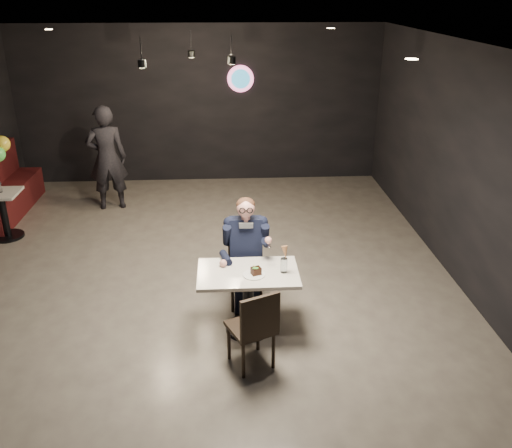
{
  "coord_description": "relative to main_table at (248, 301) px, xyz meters",
  "views": [
    {
      "loc": [
        0.49,
        -6.03,
        3.6
      ],
      "look_at": [
        0.82,
        -0.24,
        1.05
      ],
      "focal_mm": 38.0,
      "sensor_mm": 36.0,
      "label": 1
    }
  ],
  "objects": [
    {
      "name": "wafer_cone",
      "position": [
        0.4,
        -0.05,
        0.62
      ],
      "size": [
        0.08,
        0.08,
        0.14
      ],
      "primitive_type": "cone",
      "rotation": [
        0.0,
        0.0,
        0.26
      ],
      "color": "tan",
      "rests_on": "sundae_glass"
    },
    {
      "name": "mint_leaf",
      "position": [
        0.08,
        -0.09,
        0.47
      ],
      "size": [
        0.07,
        0.04,
        0.01
      ],
      "primitive_type": "ellipsoid",
      "color": "#368C2E",
      "rests_on": "cake_slice"
    },
    {
      "name": "passerby",
      "position": [
        -2.25,
        3.89,
        0.53
      ],
      "size": [
        0.73,
        0.55,
        1.81
      ],
      "primitive_type": "imported",
      "rotation": [
        0.0,
        0.0,
        3.32
      ],
      "color": "black",
      "rests_on": "floor"
    },
    {
      "name": "chair_far",
      "position": [
        0.0,
        0.55,
        0.09
      ],
      "size": [
        0.42,
        0.46,
        0.92
      ],
      "primitive_type": "cube",
      "color": "black",
      "rests_on": "floor"
    },
    {
      "name": "dessert_plate",
      "position": [
        0.06,
        -0.08,
        0.38
      ],
      "size": [
        0.24,
        0.24,
        0.01
      ],
      "primitive_type": "cylinder",
      "color": "white",
      "rests_on": "main_table"
    },
    {
      "name": "main_table",
      "position": [
        0.0,
        0.0,
        0.0
      ],
      "size": [
        1.1,
        0.7,
        0.75
      ],
      "primitive_type": "cube",
      "color": "silver",
      "rests_on": "floor"
    },
    {
      "name": "cake_slice",
      "position": [
        0.08,
        -0.08,
        0.42
      ],
      "size": [
        0.12,
        0.11,
        0.07
      ],
      "primitive_type": "cube",
      "rotation": [
        0.0,
        0.0,
        0.35
      ],
      "color": "black",
      "rests_on": "dessert_plate"
    },
    {
      "name": "sundae_glass",
      "position": [
        0.39,
        -0.03,
        0.46
      ],
      "size": [
        0.07,
        0.07,
        0.17
      ],
      "primitive_type": "cylinder",
      "color": "silver",
      "rests_on": "main_table"
    },
    {
      "name": "wall_sign",
      "position": [
        0.1,
        5.31,
        1.62
      ],
      "size": [
        0.5,
        0.06,
        0.5
      ],
      "primitive_type": null,
      "color": "pink",
      "rests_on": "floor"
    },
    {
      "name": "pendant_lights",
      "position": [
        -0.7,
        2.84,
        2.51
      ],
      "size": [
        1.4,
        1.2,
        0.36
      ],
      "primitive_type": "cube",
      "color": "black",
      "rests_on": "floor"
    },
    {
      "name": "seated_man",
      "position": [
        0.0,
        0.55,
        0.34
      ],
      "size": [
        0.6,
        0.8,
        1.44
      ],
      "primitive_type": "cube",
      "color": "black",
      "rests_on": "floor"
    },
    {
      "name": "floor",
      "position": [
        -0.7,
        0.84,
        -0.38
      ],
      "size": [
        9.0,
        9.0,
        0.0
      ],
      "primitive_type": "plane",
      "color": "gray",
      "rests_on": "ground"
    },
    {
      "name": "booth_bench",
      "position": [
        -3.95,
        3.71,
        0.16
      ],
      "size": [
        0.53,
        2.13,
        1.07
      ],
      "primitive_type": "cube",
      "color": "#3E0D0D",
      "rests_on": "floor"
    },
    {
      "name": "side_table",
      "position": [
        -3.65,
        2.71,
        -0.03
      ],
      "size": [
        0.56,
        0.56,
        0.7
      ],
      "primitive_type": "cube",
      "color": "silver",
      "rests_on": "floor"
    },
    {
      "name": "chair_near",
      "position": [
        0.0,
        -0.61,
        0.09
      ],
      "size": [
        0.57,
        0.59,
        0.92
      ],
      "primitive_type": "cube",
      "rotation": [
        0.0,
        0.0,
        0.42
      ],
      "color": "black",
      "rests_on": "floor"
    }
  ]
}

